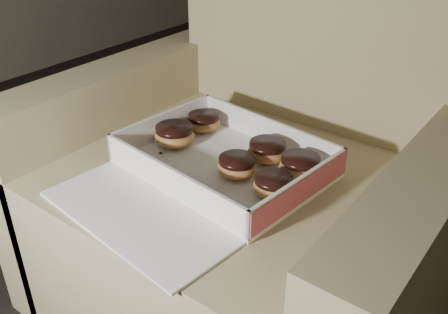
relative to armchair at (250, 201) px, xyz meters
name	(u,v)px	position (x,y,z in m)	size (l,w,h in m)	color
armchair	(250,201)	(0.00, 0.00, 0.00)	(0.80, 0.68, 0.84)	tan
bakery_box	(211,172)	(-0.01, -0.11, 0.12)	(0.40, 0.45, 0.06)	white
donut_a	(237,166)	(0.03, -0.09, 0.14)	(0.07, 0.07, 0.04)	#C38E44
donut_b	(174,135)	(-0.14, -0.07, 0.14)	(0.08, 0.08, 0.04)	#C38E44
donut_c	(267,151)	(0.04, -0.01, 0.14)	(0.08, 0.08, 0.04)	#C38E44
donut_d	(300,166)	(0.12, -0.02, 0.14)	(0.08, 0.08, 0.04)	#C38E44
donut_e	(273,185)	(0.12, -0.10, 0.14)	(0.07, 0.07, 0.04)	#C38E44
donut_f	(204,122)	(-0.14, 0.02, 0.14)	(0.07, 0.07, 0.04)	#C38E44
crumb_a	(140,155)	(-0.16, -0.15, 0.12)	(0.01, 0.01, 0.00)	black
crumb_b	(161,153)	(-0.14, -0.11, 0.12)	(0.01, 0.01, 0.00)	black
crumb_c	(274,207)	(0.14, -0.13, 0.12)	(0.01, 0.01, 0.00)	black
crumb_d	(158,165)	(-0.11, -0.15, 0.12)	(0.01, 0.01, 0.00)	black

